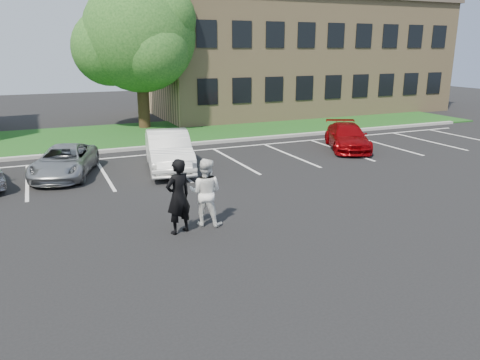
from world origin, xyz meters
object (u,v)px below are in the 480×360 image
office_building (297,56)px  man_black_suit (178,197)px  car_red_compact (347,137)px  car_silver_minivan (64,161)px  car_white_sedan (169,150)px  tree (141,38)px  man_white_shirt (205,192)px

office_building → man_black_suit: office_building is taller
office_building → car_red_compact: size_ratio=5.30×
office_building → car_red_compact: (-5.22, -13.97, -3.55)m
man_black_suit → car_silver_minivan: size_ratio=0.48×
car_silver_minivan → car_red_compact: (13.00, -0.24, 0.03)m
car_white_sedan → car_red_compact: car_white_sedan is taller
car_silver_minivan → car_white_sedan: bearing=9.9°
man_black_suit → tree: bearing=-119.1°
tree → office_building: bearing=16.3°
man_white_shirt → car_red_compact: 11.90m
tree → man_white_shirt: size_ratio=4.61×
tree → car_silver_minivan: 12.27m
man_black_suit → man_white_shirt: bearing=178.4°
car_white_sedan → man_white_shirt: bearing=-86.7°
man_black_suit → car_red_compact: size_ratio=0.48×
office_building → man_black_suit: (-15.81, -21.07, -3.14)m
car_white_sedan → man_black_suit: bearing=-93.4°
tree → car_red_compact: bearing=-53.2°
tree → man_black_suit: (-2.95, -17.30, -4.33)m
man_white_shirt → car_silver_minivan: size_ratio=0.45×
office_building → car_white_sedan: bearing=-134.9°
man_black_suit → car_white_sedan: 6.98m
car_red_compact → man_white_shirt: bearing=-120.5°
tree → man_white_shirt: tree is taller
car_white_sedan → car_red_compact: (9.02, 0.30, -0.17)m
man_white_shirt → car_white_sedan: size_ratio=0.40×
man_white_shirt → car_white_sedan: (0.72, 6.52, -0.17)m
man_white_shirt → office_building: bearing=-92.4°
man_white_shirt → car_silver_minivan: (-3.27, 7.07, -0.37)m
car_silver_minivan → car_red_compact: car_red_compact is taller
man_black_suit → man_white_shirt: 0.90m
tree → car_white_sedan: 11.54m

